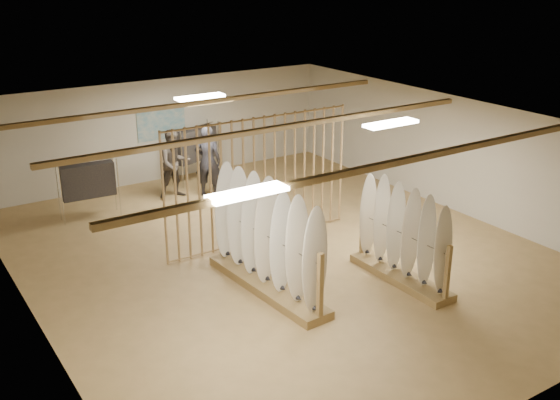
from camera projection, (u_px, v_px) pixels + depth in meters
floor at (280, 253)px, 13.81m from camera, size 12.00×12.00×0.00m
ceiling at (280, 124)px, 12.84m from camera, size 12.00×12.00×0.00m
wall_back at (161, 130)px, 18.04m from camera, size 12.00×0.00×12.00m
wall_front at (529, 318)px, 8.60m from camera, size 12.00×0.00×12.00m
wall_left at (26, 246)px, 10.76m from camera, size 0.00×12.00×12.00m
wall_right at (452, 153)px, 15.88m from camera, size 0.00×12.00×12.00m
ceiling_slats at (280, 128)px, 12.86m from camera, size 9.50×6.12×0.10m
light_panels at (280, 127)px, 12.86m from camera, size 1.20×0.35×0.06m
bamboo_partition at (260, 180)px, 13.95m from camera, size 4.45×0.05×2.78m
poster at (161, 123)px, 17.95m from camera, size 1.40×0.03×0.90m
rack_left at (267, 253)px, 12.02m from camera, size 0.81×3.19×2.21m
rack_right at (402, 249)px, 12.42m from camera, size 0.54×2.41×1.94m
clothing_rack_a at (88, 181)px, 15.41m from camera, size 1.33×0.41×1.43m
clothing_rack_b at (195, 144)px, 18.06m from camera, size 1.40×0.80×1.57m
shopper_a at (208, 157)px, 16.84m from camera, size 0.93×0.89×2.11m
shopper_b at (174, 159)px, 16.73m from camera, size 0.99×0.77×2.03m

